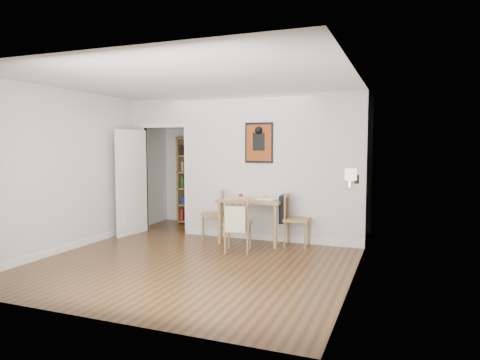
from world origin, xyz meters
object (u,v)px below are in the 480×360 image
at_px(chair_right, 295,219).
at_px(notebook, 267,199).
at_px(fireplace, 352,223).
at_px(mantel_lamp, 351,176).
at_px(dining_table, 253,204).
at_px(chair_front, 238,223).
at_px(ceramic_jar_a, 355,179).
at_px(chair_left, 212,215).
at_px(red_glass, 241,197).
at_px(bookshelf, 196,181).
at_px(ceramic_jar_b, 350,179).
at_px(orange_fruit, 264,197).

relative_size(chair_right, notebook, 2.69).
height_order(fireplace, mantel_lamp, mantel_lamp).
distance_m(dining_table, fireplace, 1.98).
xyz_separation_m(chair_front, fireplace, (1.79, -0.14, 0.15)).
xyz_separation_m(notebook, ceramic_jar_a, (1.56, -0.76, 0.45)).
relative_size(chair_left, chair_right, 0.99).
xyz_separation_m(red_glass, notebook, (0.43, 0.14, -0.04)).
bearing_deg(notebook, fireplace, -30.01).
relative_size(fireplace, red_glass, 13.46).
distance_m(bookshelf, notebook, 2.38).
bearing_deg(ceramic_jar_b, orange_fruit, 158.05).
xyz_separation_m(orange_fruit, mantel_lamp, (1.63, -1.36, 0.51)).
xyz_separation_m(chair_left, ceramic_jar_a, (2.59, -0.71, 0.78)).
relative_size(bookshelf, red_glass, 20.39).
xyz_separation_m(fireplace, ceramic_jar_b, (-0.07, 0.33, 0.59)).
height_order(bookshelf, mantel_lamp, bookshelf).
distance_m(chair_left, chair_right, 1.55).
relative_size(mantel_lamp, ceramic_jar_b, 2.43).
bearing_deg(chair_left, ceramic_jar_a, -15.43).
xyz_separation_m(chair_left, fireplace, (2.57, -0.85, 0.17)).
xyz_separation_m(red_glass, ceramic_jar_a, (2.00, -0.61, 0.41)).
xyz_separation_m(dining_table, chair_left, (-0.78, 0.00, -0.23)).
bearing_deg(chair_right, fireplace, -39.59).
bearing_deg(chair_right, chair_front, -137.16).
height_order(chair_front, mantel_lamp, mantel_lamp).
bearing_deg(chair_front, ceramic_jar_b, 6.39).
relative_size(chair_right, mantel_lamp, 3.66).
xyz_separation_m(mantel_lamp, ceramic_jar_a, (0.00, 0.54, -0.09)).
bearing_deg(mantel_lamp, orange_fruit, 140.17).
height_order(dining_table, ceramic_jar_a, ceramic_jar_a).
height_order(orange_fruit, ceramic_jar_a, ceramic_jar_a).
distance_m(fireplace, ceramic_jar_a, 0.62).
bearing_deg(ceramic_jar_a, dining_table, 158.45).
relative_size(chair_left, red_glass, 9.53).
bearing_deg(dining_table, notebook, 9.47).
xyz_separation_m(bookshelf, mantel_lamp, (3.58, -2.56, 0.38)).
relative_size(dining_table, fireplace, 0.90).
height_order(orange_fruit, notebook, orange_fruit).
bearing_deg(ceramic_jar_b, chair_right, 151.39).
bearing_deg(red_glass, fireplace, -20.78).
relative_size(dining_table, notebook, 3.40).
distance_m(chair_front, mantel_lamp, 2.07).
bearing_deg(bookshelf, orange_fruit, -31.65).
distance_m(orange_fruit, ceramic_jar_a, 1.87).
xyz_separation_m(orange_fruit, notebook, (0.07, -0.06, -0.03)).
bearing_deg(mantel_lamp, fireplace, 91.90).
height_order(orange_fruit, mantel_lamp, mantel_lamp).
relative_size(orange_fruit, notebook, 0.22).
distance_m(notebook, ceramic_jar_a, 1.79).
height_order(fireplace, orange_fruit, fireplace).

